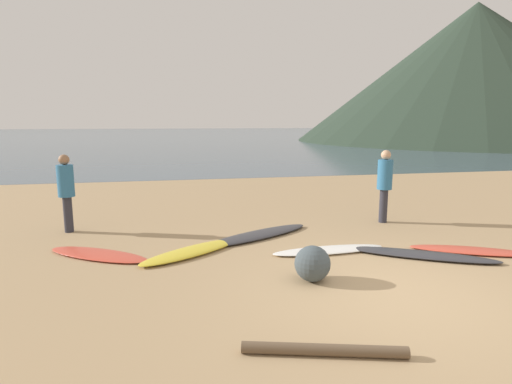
% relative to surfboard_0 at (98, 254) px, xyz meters
% --- Properties ---
extents(ground_plane, '(120.00, 120.00, 0.20)m').
position_rel_surfboard_0_xyz_m(ground_plane, '(4.39, 7.37, -0.13)').
color(ground_plane, tan).
rests_on(ground_plane, ground).
extents(ocean_water, '(140.00, 100.00, 0.01)m').
position_rel_surfboard_0_xyz_m(ocean_water, '(4.39, 59.45, -0.03)').
color(ocean_water, '#475B6B').
rests_on(ocean_water, ground).
extents(headland_hill, '(38.65, 38.65, 15.04)m').
position_rel_surfboard_0_xyz_m(headland_hill, '(34.74, 34.93, 7.49)').
color(headland_hill, '#28382B').
rests_on(headland_hill, ground).
extents(surfboard_0, '(2.07, 1.62, 0.07)m').
position_rel_surfboard_0_xyz_m(surfboard_0, '(0.00, 0.00, 0.00)').
color(surfboard_0, '#D84C38').
rests_on(surfboard_0, ground).
extents(surfboard_1, '(2.09, 1.68, 0.10)m').
position_rel_surfboard_0_xyz_m(surfboard_1, '(1.64, -0.21, 0.01)').
color(surfboard_1, yellow).
rests_on(surfboard_1, ground).
extents(surfboard_2, '(2.57, 1.75, 0.09)m').
position_rel_surfboard_0_xyz_m(surfboard_2, '(3.07, 0.65, 0.01)').
color(surfboard_2, '#333338').
rests_on(surfboard_2, ground).
extents(surfboard_3, '(2.18, 0.56, 0.07)m').
position_rel_surfboard_0_xyz_m(surfboard_3, '(4.14, -0.60, 0.00)').
color(surfboard_3, white).
rests_on(surfboard_3, ground).
extents(surfboard_4, '(2.47, 1.72, 0.09)m').
position_rel_surfboard_0_xyz_m(surfboard_4, '(5.64, -1.20, 0.01)').
color(surfboard_4, '#333338').
rests_on(surfboard_4, ground).
extents(surfboard_5, '(2.15, 1.37, 0.07)m').
position_rel_surfboard_0_xyz_m(surfboard_5, '(6.70, -1.15, 0.00)').
color(surfboard_5, '#D84C38').
rests_on(surfboard_5, ground).
extents(person_0, '(0.35, 0.35, 1.72)m').
position_rel_surfboard_0_xyz_m(person_0, '(6.24, 1.31, 0.98)').
color(person_0, '#2D2D38').
rests_on(person_0, ground).
extents(person_1, '(0.34, 0.34, 1.69)m').
position_rel_surfboard_0_xyz_m(person_1, '(-0.88, 1.87, 0.96)').
color(person_1, '#2D2D38').
rests_on(person_1, ground).
extents(driftwood_log, '(1.69, 0.57, 0.13)m').
position_rel_surfboard_0_xyz_m(driftwood_log, '(2.82, -3.85, 0.03)').
color(driftwood_log, brown).
rests_on(driftwood_log, ground).
extents(beach_rock_near, '(0.55, 0.55, 0.55)m').
position_rel_surfboard_0_xyz_m(beach_rock_near, '(3.37, -1.87, 0.24)').
color(beach_rock_near, '#414C51').
rests_on(beach_rock_near, ground).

